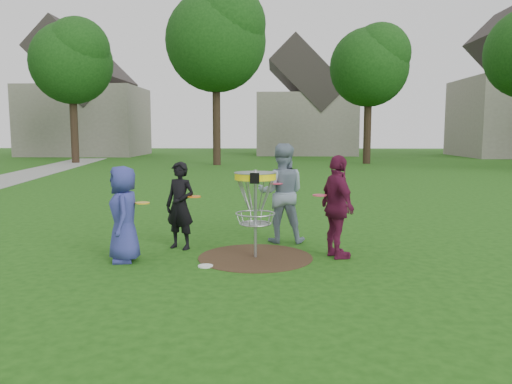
{
  "coord_description": "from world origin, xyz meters",
  "views": [
    {
      "loc": [
        0.26,
        -7.64,
        1.97
      ],
      "look_at": [
        0.0,
        0.3,
        1.0
      ],
      "focal_mm": 35.0,
      "sensor_mm": 36.0,
      "label": 1
    }
  ],
  "objects_px": {
    "player_black": "(180,206)",
    "player_grey": "(282,193)",
    "player_blue": "(124,214)",
    "player_maroon": "(337,207)",
    "disc_golf_basket": "(255,193)"
  },
  "relations": [
    {
      "from": "player_black",
      "to": "player_grey",
      "type": "relative_size",
      "value": 0.83
    },
    {
      "from": "player_grey",
      "to": "player_blue",
      "type": "bearing_deg",
      "value": 33.5
    },
    {
      "from": "player_grey",
      "to": "player_maroon",
      "type": "bearing_deg",
      "value": 130.31
    },
    {
      "from": "player_blue",
      "to": "disc_golf_basket",
      "type": "xyz_separation_m",
      "value": [
        1.98,
        0.29,
        0.29
      ]
    },
    {
      "from": "player_grey",
      "to": "disc_golf_basket",
      "type": "relative_size",
      "value": 1.27
    },
    {
      "from": "player_maroon",
      "to": "disc_golf_basket",
      "type": "xyz_separation_m",
      "value": [
        -1.28,
        -0.04,
        0.21
      ]
    },
    {
      "from": "player_blue",
      "to": "disc_golf_basket",
      "type": "relative_size",
      "value": 1.06
    },
    {
      "from": "player_grey",
      "to": "player_maroon",
      "type": "height_order",
      "value": "player_grey"
    },
    {
      "from": "player_maroon",
      "to": "disc_golf_basket",
      "type": "relative_size",
      "value": 1.17
    },
    {
      "from": "player_blue",
      "to": "player_maroon",
      "type": "height_order",
      "value": "player_maroon"
    },
    {
      "from": "player_black",
      "to": "player_maroon",
      "type": "xyz_separation_m",
      "value": [
        2.56,
        -0.52,
        0.07
      ]
    },
    {
      "from": "player_grey",
      "to": "player_maroon",
      "type": "xyz_separation_m",
      "value": [
        0.85,
        -1.1,
        -0.07
      ]
    },
    {
      "from": "player_blue",
      "to": "player_black",
      "type": "distance_m",
      "value": 1.1
    },
    {
      "from": "player_black",
      "to": "disc_golf_basket",
      "type": "height_order",
      "value": "player_black"
    },
    {
      "from": "player_grey",
      "to": "player_maroon",
      "type": "relative_size",
      "value": 1.09
    }
  ]
}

